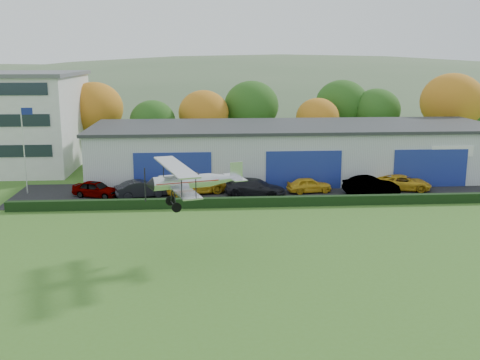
{
  "coord_description": "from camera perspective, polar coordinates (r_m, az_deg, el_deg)",
  "views": [
    {
      "loc": [
        -4.49,
        -27.82,
        12.08
      ],
      "look_at": [
        -1.77,
        9.7,
        3.71
      ],
      "focal_mm": 41.78,
      "sensor_mm": 36.0,
      "label": 1
    }
  ],
  "objects": [
    {
      "name": "distant_hills",
      "position": [
        169.69,
        -4.07,
        4.0
      ],
      "size": [
        430.0,
        196.0,
        56.0
      ],
      "color": "#4C6642",
      "rests_on": "ground"
    },
    {
      "name": "biplane",
      "position": [
        34.26,
        -5.09,
        0.01
      ],
      "size": [
        6.29,
        7.13,
        2.66
      ],
      "rotation": [
        0.0,
        0.0,
        0.27
      ],
      "color": "silver"
    },
    {
      "name": "apron",
      "position": [
        50.84,
        4.45,
        -1.21
      ],
      "size": [
        48.0,
        9.0,
        0.05
      ],
      "primitive_type": "cube",
      "color": "black",
      "rests_on": "ground"
    },
    {
      "name": "flagpole",
      "position": [
        52.65,
        -21.15,
        3.74
      ],
      "size": [
        1.05,
        0.1,
        8.0
      ],
      "color": "silver",
      "rests_on": "ground"
    },
    {
      "name": "car_2",
      "position": [
        50.18,
        -4.55,
        -0.42
      ],
      "size": [
        6.28,
        4.18,
        1.6
      ],
      "primitive_type": "imported",
      "rotation": [
        0.0,
        0.0,
        1.86
      ],
      "color": "gold",
      "rests_on": "apron"
    },
    {
      "name": "hangar",
      "position": [
        57.38,
        5.44,
        3.04
      ],
      "size": [
        40.6,
        12.6,
        5.3
      ],
      "color": "#B2B7BC",
      "rests_on": "ground"
    },
    {
      "name": "car_4",
      "position": [
        50.61,
        7.08,
        -0.51
      ],
      "size": [
        4.17,
        2.07,
        1.36
      ],
      "primitive_type": "imported",
      "rotation": [
        0.0,
        0.0,
        1.69
      ],
      "color": "gold",
      "rests_on": "apron"
    },
    {
      "name": "car_6",
      "position": [
        53.27,
        16.35,
        -0.27
      ],
      "size": [
        5.31,
        3.27,
        1.37
      ],
      "primitive_type": "imported",
      "rotation": [
        0.0,
        0.0,
        1.36
      ],
      "color": "gold",
      "rests_on": "apron"
    },
    {
      "name": "ground",
      "position": [
        30.66,
        4.7,
        -10.7
      ],
      "size": [
        300.0,
        300.0,
        0.0
      ],
      "primitive_type": "plane",
      "color": "#3E6A21",
      "rests_on": "ground"
    },
    {
      "name": "car_3",
      "position": [
        48.86,
        1.61,
        -0.78
      ],
      "size": [
        5.72,
        3.65,
        1.54
      ],
      "primitive_type": "imported",
      "rotation": [
        0.0,
        0.0,
        1.27
      ],
      "color": "black",
      "rests_on": "apron"
    },
    {
      "name": "car_0",
      "position": [
        50.22,
        -14.5,
        -0.89
      ],
      "size": [
        4.48,
        3.12,
        1.42
      ],
      "primitive_type": "imported",
      "rotation": [
        0.0,
        0.0,
        1.18
      ],
      "color": "gray",
      "rests_on": "apron"
    },
    {
      "name": "car_5",
      "position": [
        50.87,
        13.23,
        -0.54
      ],
      "size": [
        4.91,
        1.8,
        1.61
      ],
      "primitive_type": "imported",
      "rotation": [
        0.0,
        0.0,
        1.55
      ],
      "color": "gray",
      "rests_on": "apron"
    },
    {
      "name": "car_1",
      "position": [
        49.21,
        -10.02,
        -0.9
      ],
      "size": [
        4.82,
        2.99,
        1.5
      ],
      "primitive_type": "imported",
      "rotation": [
        0.0,
        0.0,
        1.91
      ],
      "color": "black",
      "rests_on": "apron"
    },
    {
      "name": "hedge",
      "position": [
        46.15,
        5.34,
        -2.17
      ],
      "size": [
        46.0,
        0.6,
        0.8
      ],
      "primitive_type": "cube",
      "color": "black",
      "rests_on": "ground"
    },
    {
      "name": "tree_belt",
      "position": [
        68.95,
        0.32,
        7.16
      ],
      "size": [
        75.7,
        13.22,
        10.12
      ],
      "color": "#3D2614",
      "rests_on": "ground"
    }
  ]
}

